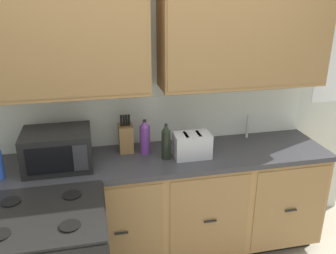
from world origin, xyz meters
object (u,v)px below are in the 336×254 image
at_px(toaster, 192,145).
at_px(bottle_dark, 166,142).
at_px(microwave, 58,149).
at_px(bottle_violet, 145,137).
at_px(knife_block, 126,138).

xyz_separation_m(toaster, bottle_dark, (-0.20, 0.01, 0.04)).
bearing_deg(microwave, toaster, -2.46).
bearing_deg(bottle_violet, toaster, -22.74).
height_order(knife_block, bottle_violet, knife_block).
distance_m(knife_block, bottle_dark, 0.35).
bearing_deg(toaster, knife_block, 156.13).
distance_m(microwave, bottle_dark, 0.80).
relative_size(knife_block, bottle_violet, 1.11).
xyz_separation_m(toaster, knife_block, (-0.49, 0.22, 0.02)).
xyz_separation_m(microwave, bottle_dark, (0.80, -0.03, -0.00)).
relative_size(toaster, knife_block, 0.90).
relative_size(microwave, knife_block, 1.55).
height_order(microwave, toaster, microwave).
bearing_deg(bottle_dark, bottle_violet, 136.40).
relative_size(microwave, bottle_violet, 1.72).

